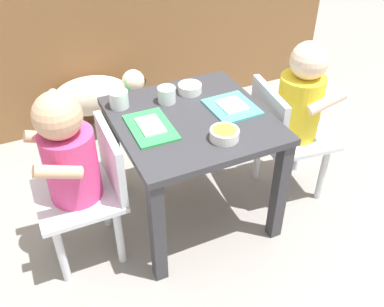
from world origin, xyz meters
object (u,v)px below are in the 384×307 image
(seated_child_left, at_px, (73,161))
(food_tray_right, at_px, (232,107))
(food_tray_left, at_px, (151,127))
(cereal_bowl_left_side, at_px, (224,134))
(dining_table, at_px, (192,137))
(water_cup_right, at_px, (119,100))
(seated_child_right, at_px, (297,105))
(veggie_bowl_far, at_px, (190,88))
(water_cup_left, at_px, (167,96))
(dog, at_px, (96,96))

(seated_child_left, relative_size, food_tray_right, 3.64)
(food_tray_left, xyz_separation_m, cereal_bowl_left_side, (0.20, -0.16, 0.01))
(food_tray_right, bearing_deg, dining_table, 178.00)
(dining_table, bearing_deg, food_tray_right, -2.00)
(dining_table, relative_size, water_cup_right, 7.83)
(food_tray_left, distance_m, food_tray_right, 0.31)
(seated_child_right, distance_m, food_tray_right, 0.28)
(cereal_bowl_left_side, height_order, veggie_bowl_far, cereal_bowl_left_side)
(food_tray_left, relative_size, cereal_bowl_left_side, 2.21)
(food_tray_right, relative_size, cereal_bowl_left_side, 1.92)
(dining_table, distance_m, water_cup_left, 0.18)
(food_tray_left, bearing_deg, food_tray_right, 0.00)
(food_tray_right, height_order, water_cup_right, water_cup_right)
(seated_child_right, relative_size, food_tray_right, 3.64)
(seated_child_right, bearing_deg, veggie_bowl_far, 151.10)
(seated_child_left, relative_size, water_cup_right, 9.64)
(food_tray_right, bearing_deg, seated_child_right, -6.41)
(water_cup_left, bearing_deg, food_tray_left, -129.71)
(seated_child_right, bearing_deg, dog, 129.53)
(seated_child_right, bearing_deg, cereal_bowl_left_side, -161.76)
(water_cup_right, distance_m, cereal_bowl_left_side, 0.42)
(food_tray_left, bearing_deg, dining_table, 2.00)
(water_cup_left, relative_size, cereal_bowl_left_side, 0.69)
(dog, distance_m, food_tray_left, 0.75)
(dining_table, height_order, food_tray_right, food_tray_right)
(water_cup_right, bearing_deg, veggie_bowl_far, -2.46)
(dining_table, xyz_separation_m, food_tray_left, (-0.16, -0.01, 0.09))
(food_tray_right, bearing_deg, seated_child_left, -178.36)
(dog, bearing_deg, cereal_bowl_left_side, -75.46)
(dining_table, height_order, seated_child_right, seated_child_right)
(water_cup_left, distance_m, cereal_bowl_left_side, 0.31)
(seated_child_left, height_order, dog, seated_child_left)
(water_cup_left, bearing_deg, dining_table, -73.58)
(seated_child_right, height_order, food_tray_left, seated_child_right)
(dining_table, height_order, water_cup_left, water_cup_left)
(food_tray_left, distance_m, water_cup_right, 0.19)
(food_tray_right, relative_size, water_cup_left, 2.76)
(food_tray_right, bearing_deg, water_cup_left, 144.40)
(food_tray_left, xyz_separation_m, veggie_bowl_far, (0.22, 0.17, 0.01))
(seated_child_right, height_order, dog, seated_child_right)
(dog, relative_size, water_cup_right, 6.70)
(food_tray_right, bearing_deg, water_cup_right, 153.68)
(dining_table, distance_m, dog, 0.75)
(dining_table, height_order, cereal_bowl_left_side, cereal_bowl_left_side)
(seated_child_left, height_order, water_cup_right, seated_child_left)
(seated_child_right, distance_m, water_cup_right, 0.67)
(food_tray_right, distance_m, water_cup_right, 0.41)
(seated_child_left, distance_m, water_cup_left, 0.42)
(dining_table, bearing_deg, food_tray_left, -178.00)
(food_tray_right, bearing_deg, veggie_bowl_far, 117.90)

